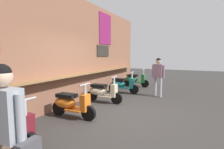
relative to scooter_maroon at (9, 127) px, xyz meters
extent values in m
plane|color=#383533|center=(2.64, -1.08, -0.39)|extent=(33.64, 33.64, 0.00)
cube|color=#8C5B44|center=(2.64, 0.94, 1.47)|extent=(12.02, 0.25, 3.73)
cube|color=olive|center=(2.64, 0.64, 0.65)|extent=(10.81, 0.36, 0.05)
cube|color=#841E56|center=(5.30, 0.80, 2.48)|extent=(1.09, 0.02, 1.37)
cube|color=#2D2823|center=(5.07, 0.80, 1.49)|extent=(1.05, 0.03, 0.49)
ellipsoid|color=maroon|center=(0.01, 0.17, 0.01)|extent=(0.41, 0.72, 0.30)
cube|color=black|center=(0.01, 0.12, 0.21)|extent=(0.32, 0.56, 0.10)
cube|color=maroon|center=(-0.01, -0.18, -0.14)|extent=(0.40, 0.52, 0.04)
cube|color=maroon|center=(-0.02, -0.48, 0.08)|extent=(0.29, 0.17, 0.44)
cylinder|color=#B7B7BC|center=(-0.02, -0.48, 0.21)|extent=(0.07, 0.07, 0.70)
cylinder|color=#B7B7BC|center=(-0.02, -0.48, 0.56)|extent=(0.46, 0.06, 0.04)
cylinder|color=black|center=(-0.03, -0.58, -0.19)|extent=(0.12, 0.40, 0.40)
ellipsoid|color=orange|center=(1.76, 0.17, 0.01)|extent=(0.38, 0.70, 0.30)
cube|color=black|center=(1.76, 0.12, 0.21)|extent=(0.30, 0.55, 0.10)
cube|color=orange|center=(1.77, -0.18, -0.14)|extent=(0.38, 0.50, 0.04)
cube|color=orange|center=(1.77, -0.48, 0.08)|extent=(0.28, 0.16, 0.44)
cylinder|color=#B7B7BC|center=(1.77, -0.48, 0.21)|extent=(0.07, 0.07, 0.70)
cylinder|color=#B7B7BC|center=(1.77, -0.48, 0.56)|extent=(0.46, 0.04, 0.04)
cylinder|color=black|center=(1.77, -0.58, -0.19)|extent=(0.10, 0.40, 0.40)
cylinder|color=black|center=(1.76, 0.42, -0.19)|extent=(0.10, 0.40, 0.40)
ellipsoid|color=beige|center=(3.51, 0.17, 0.01)|extent=(0.39, 0.71, 0.30)
cube|color=black|center=(3.51, 0.12, 0.21)|extent=(0.31, 0.55, 0.10)
cube|color=beige|center=(3.52, -0.18, -0.14)|extent=(0.39, 0.51, 0.04)
cube|color=beige|center=(3.52, -0.48, 0.08)|extent=(0.28, 0.16, 0.44)
cylinder|color=#B7B7BC|center=(3.52, -0.48, 0.21)|extent=(0.07, 0.07, 0.70)
cylinder|color=#B7B7BC|center=(3.52, -0.48, 0.56)|extent=(0.46, 0.04, 0.04)
cylinder|color=black|center=(3.52, -0.58, -0.19)|extent=(0.11, 0.40, 0.40)
cylinder|color=black|center=(3.51, 0.42, -0.19)|extent=(0.11, 0.40, 0.40)
ellipsoid|color=#197075|center=(5.32, 0.17, 0.01)|extent=(0.42, 0.72, 0.30)
cube|color=black|center=(5.32, 0.12, 0.21)|extent=(0.33, 0.57, 0.10)
cube|color=#197075|center=(5.34, -0.18, -0.14)|extent=(0.41, 0.52, 0.04)
cube|color=#197075|center=(5.35, -0.48, 0.08)|extent=(0.29, 0.17, 0.44)
cylinder|color=#B7B7BC|center=(5.35, -0.48, 0.21)|extent=(0.07, 0.07, 0.70)
cylinder|color=#B7B7BC|center=(5.35, -0.48, 0.56)|extent=(0.46, 0.06, 0.04)
cylinder|color=black|center=(5.36, -0.58, -0.19)|extent=(0.12, 0.40, 0.40)
cylinder|color=black|center=(5.30, 0.42, -0.19)|extent=(0.12, 0.40, 0.40)
ellipsoid|color=#237533|center=(7.09, 0.17, 0.01)|extent=(0.40, 0.71, 0.30)
cube|color=black|center=(7.09, 0.12, 0.21)|extent=(0.32, 0.56, 0.10)
cube|color=#237533|center=(7.10, -0.18, -0.14)|extent=(0.39, 0.51, 0.04)
cube|color=#237533|center=(7.11, -0.48, 0.08)|extent=(0.28, 0.17, 0.44)
cylinder|color=#B7B7BC|center=(7.11, -0.48, 0.21)|extent=(0.07, 0.07, 0.70)
cylinder|color=#B7B7BC|center=(7.11, -0.48, 0.56)|extent=(0.46, 0.05, 0.04)
cylinder|color=black|center=(7.12, -0.58, -0.19)|extent=(0.11, 0.40, 0.40)
cylinder|color=black|center=(7.09, 0.42, -0.19)|extent=(0.11, 0.40, 0.40)
cube|color=#999EA8|center=(-0.87, -1.27, 0.69)|extent=(0.21, 0.41, 0.57)
sphere|color=beige|center=(-0.87, -1.27, 1.09)|extent=(0.22, 0.22, 0.22)
sphere|color=black|center=(-0.87, -1.27, 1.13)|extent=(0.20, 0.20, 0.20)
cylinder|color=#999EA8|center=(-0.86, -1.51, 0.67)|extent=(0.08, 0.08, 0.53)
cylinder|color=#999EA8|center=(5.25, -1.74, 0.00)|extent=(0.12, 0.12, 0.78)
cylinder|color=#999EA8|center=(5.44, -1.48, 0.00)|extent=(0.12, 0.12, 0.78)
cube|color=gray|center=(5.34, -1.61, 0.66)|extent=(0.29, 0.43, 0.55)
sphere|color=tan|center=(5.34, -1.61, 1.06)|extent=(0.21, 0.21, 0.21)
sphere|color=black|center=(5.34, -1.61, 1.09)|extent=(0.19, 0.19, 0.19)
cylinder|color=gray|center=(5.28, -1.84, 0.64)|extent=(0.08, 0.08, 0.52)
cylinder|color=gray|center=(5.40, -1.38, 0.64)|extent=(0.08, 0.08, 0.52)
camera|label=1|loc=(-2.03, -3.11, 1.32)|focal=28.83mm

